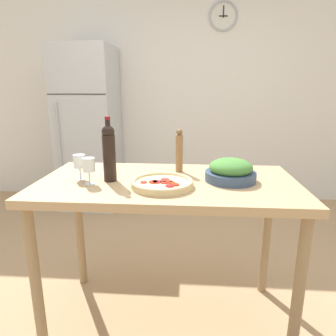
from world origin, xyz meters
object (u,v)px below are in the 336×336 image
Objects in this scene: wine_glass_near at (89,166)px; wine_bottle at (109,152)px; pepper_mill at (179,151)px; salad_bowl at (231,171)px; wine_glass_far at (79,163)px; homemade_pizza at (162,183)px; refrigerator at (89,129)px.

wine_bottle is at bearing 35.84° from wine_glass_near.
pepper_mill is 0.34m from salad_bowl.
wine_glass_far is 0.55× the size of pepper_mill.
wine_glass_far reaches higher than salad_bowl.
wine_bottle reaches higher than wine_glass_far.
homemade_pizza is at bearing -16.23° from wine_bottle.
wine_bottle is at bearing -175.96° from salad_bowl.
refrigerator is 2.06m from wine_bottle.
pepper_mill reaches higher than wine_glass_far.
salad_bowl is at bearing -30.89° from pepper_mill.
refrigerator is at bearing 123.78° from pepper_mill.
pepper_mill is at bearing 21.50° from wine_glass_far.
pepper_mill is (1.13, -1.69, 0.10)m from refrigerator.
refrigerator is 13.08× the size of wine_glass_near.
refrigerator is 2.09m from wine_glass_near.
refrigerator reaches higher than homemade_pizza.
wine_glass_near is 0.11m from wine_glass_far.
refrigerator is at bearing 107.20° from wine_glass_far.
homemade_pizza is at bearing -160.02° from salad_bowl.
wine_glass_far is at bearing -72.80° from refrigerator.
refrigerator is 2.26m from homemade_pizza.
wine_bottle is 0.13m from wine_glass_near.
salad_bowl is (0.75, 0.11, -0.04)m from wine_glass_near.
salad_bowl is (1.42, -1.87, 0.03)m from refrigerator.
wine_glass_far is 0.44× the size of homemade_pizza.
wine_glass_far is (-0.17, 0.01, -0.06)m from wine_bottle.
wine_glass_near reaches higher than homemade_pizza.
wine_bottle reaches higher than homemade_pizza.
wine_bottle is 0.34m from homemade_pizza.
wine_glass_near is 0.76m from salad_bowl.
wine_bottle reaches higher than wine_glass_near.
wine_glass_far is at bearing 136.12° from wine_glass_near.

